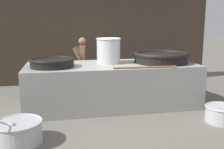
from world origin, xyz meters
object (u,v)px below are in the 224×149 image
at_px(giant_wok_near, 52,62).
at_px(giant_wok_far, 161,57).
at_px(prep_bowl_meat, 222,113).
at_px(prep_bowl_vegetables, 18,131).
at_px(stock_pot, 109,50).
at_px(cook, 82,63).

bearing_deg(giant_wok_near, giant_wok_far, 3.23).
bearing_deg(prep_bowl_meat, prep_bowl_vegetables, -176.89).
distance_m(giant_wok_far, stock_pot, 1.27).
height_order(prep_bowl_vegetables, prep_bowl_meat, prep_bowl_vegetables).
height_order(cook, prep_bowl_meat, cook).
distance_m(stock_pot, cook, 1.36).
bearing_deg(stock_pot, prep_bowl_vegetables, -134.55).
relative_size(giant_wok_far, prep_bowl_meat, 1.94).
bearing_deg(prep_bowl_vegetables, giant_wok_far, 28.92).
height_order(giant_wok_far, cook, cook).
bearing_deg(prep_bowl_vegetables, prep_bowl_meat, 3.11).
xyz_separation_m(giant_wok_far, prep_bowl_vegetables, (-3.08, -1.70, -0.92)).
height_order(giant_wok_near, prep_bowl_meat, giant_wok_near).
distance_m(stock_pot, prep_bowl_vegetables, 2.83).
relative_size(giant_wok_near, cook, 0.63).
height_order(cook, prep_bowl_vegetables, cook).
bearing_deg(prep_bowl_vegetables, giant_wok_near, 71.05).
xyz_separation_m(cook, prep_bowl_vegetables, (-1.31, -3.03, -0.62)).
bearing_deg(cook, giant_wok_far, 152.35).
xyz_separation_m(stock_pot, prep_bowl_meat, (1.97, -1.65, -1.12)).
relative_size(stock_pot, cook, 0.39).
bearing_deg(prep_bowl_meat, cook, 131.46).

